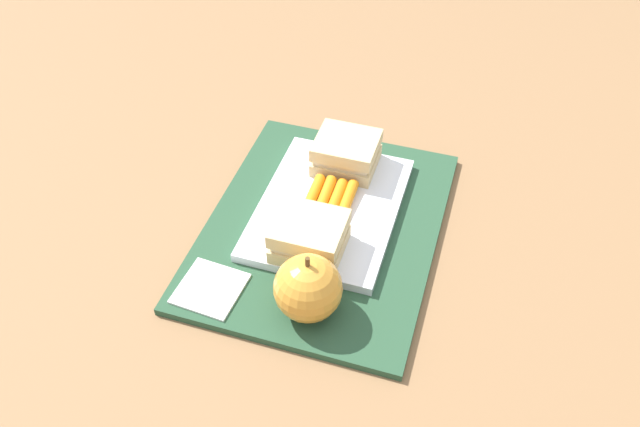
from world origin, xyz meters
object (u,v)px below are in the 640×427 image
carrot_sticks_bundle (329,201)px  sandwich_half_left (346,153)px  food_tray (329,208)px  paper_napkin (210,288)px  apple (308,288)px  sandwich_half_right (309,236)px

carrot_sticks_bundle → sandwich_half_left: bearing=-179.9°
food_tray → sandwich_half_left: sandwich_half_left is taller
food_tray → carrot_sticks_bundle: size_ratio=2.97×
carrot_sticks_bundle → paper_napkin: bearing=-30.1°
food_tray → carrot_sticks_bundle: (0.00, 0.00, 0.01)m
carrot_sticks_bundle → apple: apple is taller
apple → carrot_sticks_bundle: bearing=-171.5°
sandwich_half_left → sandwich_half_right: (0.16, 0.00, 0.00)m
apple → sandwich_half_right: bearing=-163.1°
sandwich_half_left → apple: bearing=5.6°
sandwich_half_right → paper_napkin: bearing=-48.3°
carrot_sticks_bundle → sandwich_half_right: bearing=-0.1°
apple → paper_napkin: apple is taller
sandwich_half_right → paper_napkin: (0.08, -0.09, -0.03)m
food_tray → apple: apple is taller
food_tray → paper_napkin: bearing=-29.9°
sandwich_half_right → carrot_sticks_bundle: bearing=179.9°
sandwich_half_left → apple: apple is taller
carrot_sticks_bundle → apple: 0.15m
carrot_sticks_bundle → food_tray: bearing=-173.2°
food_tray → paper_napkin: (0.16, -0.09, -0.00)m
sandwich_half_left → carrot_sticks_bundle: (0.08, 0.00, -0.01)m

